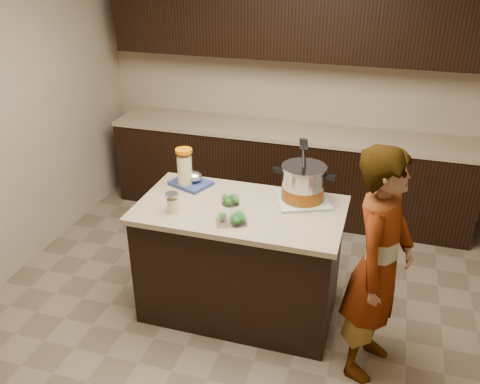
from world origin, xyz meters
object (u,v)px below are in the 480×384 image
object	(u,v)px
island	(240,260)
stock_pot	(303,185)
lemonade_pitcher	(185,170)
person	(379,266)

from	to	relation	value
island	stock_pot	distance (m)	0.74
island	lemonade_pitcher	distance (m)	0.79
stock_pot	person	size ratio (longest dim) A/B	0.29
stock_pot	lemonade_pitcher	size ratio (longest dim) A/B	1.51
stock_pot	person	world-z (taller)	person
island	lemonade_pitcher	bearing A→B (deg)	158.35
lemonade_pitcher	person	world-z (taller)	person
stock_pot	person	xyz separation A→B (m)	(0.58, -0.51, -0.24)
island	person	distance (m)	1.08
island	stock_pot	size ratio (longest dim) A/B	3.19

